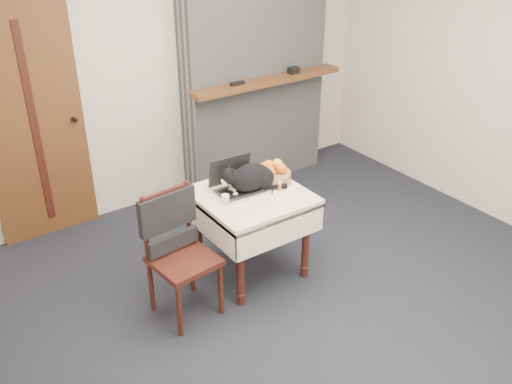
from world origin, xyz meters
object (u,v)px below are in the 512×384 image
at_px(pill_bottle, 280,186).
at_px(chair, 175,237).
at_px(door, 34,126).
at_px(side_table, 251,207).
at_px(laptop, 236,183).
at_px(cream_jar, 225,199).
at_px(fruit_basket, 273,174).
at_px(cat, 251,178).

bearing_deg(pill_bottle, chair, 178.66).
height_order(door, side_table, door).
bearing_deg(pill_bottle, laptop, 146.12).
height_order(laptop, cream_jar, laptop).
distance_m(cream_jar, fruit_basket, 0.49).
xyz_separation_m(cream_jar, chair, (-0.44, -0.04, -0.14)).
distance_m(side_table, cream_jar, 0.28).
bearing_deg(chair, pill_bottle, -7.69).
bearing_deg(laptop, cat, -32.28).
relative_size(door, laptop, 5.63).
xyz_separation_m(cream_jar, pill_bottle, (0.44, -0.06, 0.00)).
xyz_separation_m(laptop, cat, (0.10, -0.07, 0.04)).
bearing_deg(door, cream_jar, -60.11).
bearing_deg(door, cat, -52.17).
bearing_deg(side_table, laptop, 121.45).
distance_m(side_table, pill_bottle, 0.27).
xyz_separation_m(fruit_basket, chair, (-0.93, -0.13, -0.17)).
relative_size(pill_bottle, chair, 0.07).
distance_m(pill_bottle, fruit_basket, 0.16).
relative_size(door, pill_bottle, 28.87).
height_order(cat, chair, cat).
xyz_separation_m(side_table, laptop, (-0.07, 0.11, 0.18)).
bearing_deg(laptop, pill_bottle, -31.68).
height_order(cat, pill_bottle, cat).
relative_size(cat, cream_jar, 7.46).
xyz_separation_m(door, chair, (0.44, -1.57, -0.41)).
bearing_deg(cat, cream_jar, -160.41).
height_order(cream_jar, chair, chair).
height_order(door, laptop, door).
xyz_separation_m(side_table, cat, (0.03, 0.04, 0.22)).
xyz_separation_m(side_table, pill_bottle, (0.21, -0.08, 0.15)).
relative_size(door, chair, 2.15).
distance_m(laptop, fruit_basket, 0.32).
xyz_separation_m(cat, pill_bottle, (0.18, -0.12, -0.07)).
bearing_deg(fruit_basket, pill_bottle, -105.88).
relative_size(door, cream_jar, 30.60).
distance_m(cat, chair, 0.74).
relative_size(cat, pill_bottle, 7.04).
xyz_separation_m(door, fruit_basket, (1.36, -1.44, -0.24)).
relative_size(cream_jar, pill_bottle, 0.94).
height_order(door, cream_jar, door).
bearing_deg(laptop, fruit_basket, -4.55).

